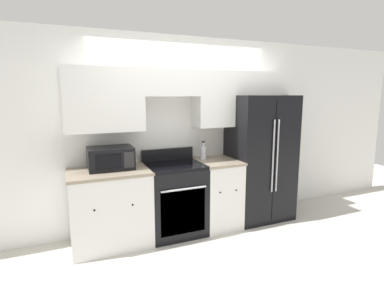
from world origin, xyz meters
TOP-DOWN VIEW (x-y plane):
  - ground_plane at (0.00, 0.00)m, footprint 12.00×12.00m
  - wall_back at (0.01, 0.59)m, footprint 8.00×0.39m
  - lower_cabinets_left at (-1.07, 0.31)m, footprint 0.95×0.64m
  - lower_cabinets_right at (0.38, 0.31)m, footprint 0.55×0.64m
  - oven_range at (-0.24, 0.31)m, footprint 0.73×0.65m
  - refrigerator at (1.09, 0.38)m, footprint 0.89×0.79m
  - microwave at (-1.03, 0.39)m, footprint 0.53×0.39m
  - bottle at (0.23, 0.46)m, footprint 0.08×0.08m

SIDE VIEW (x-z plane):
  - ground_plane at x=0.00m, z-range 0.00..0.00m
  - lower_cabinets_left at x=-1.07m, z-range 0.00..0.93m
  - lower_cabinets_right at x=0.38m, z-range 0.00..0.93m
  - oven_range at x=-0.24m, z-range -0.07..1.02m
  - refrigerator at x=1.09m, z-range 0.00..1.81m
  - bottle at x=0.23m, z-range 0.91..1.16m
  - microwave at x=-1.03m, z-range 0.93..1.20m
  - wall_back at x=0.01m, z-range 0.17..2.77m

